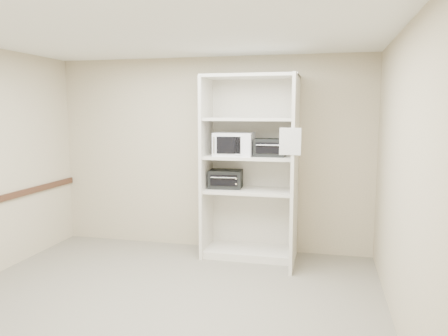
% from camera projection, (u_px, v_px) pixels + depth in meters
% --- Properties ---
extents(floor, '(4.50, 4.00, 0.01)m').
position_uv_depth(floor, '(160.00, 304.00, 4.43)').
color(floor, slate).
rests_on(floor, ground).
extents(ceiling, '(4.50, 4.00, 0.01)m').
position_uv_depth(ceiling, '(155.00, 31.00, 4.09)').
color(ceiling, white).
extents(wall_back, '(4.50, 0.02, 2.70)m').
position_uv_depth(wall_back, '(211.00, 154.00, 6.19)').
color(wall_back, '#C6B295').
rests_on(wall_back, ground).
extents(wall_front, '(4.50, 0.02, 2.70)m').
position_uv_depth(wall_front, '(18.00, 224.00, 2.33)').
color(wall_front, '#C6B295').
rests_on(wall_front, ground).
extents(wall_right, '(0.02, 4.00, 2.70)m').
position_uv_depth(wall_right, '(403.00, 181.00, 3.75)').
color(wall_right, '#C6B295').
rests_on(wall_right, ground).
extents(shelving_unit, '(1.24, 0.92, 2.42)m').
position_uv_depth(shelving_unit, '(253.00, 174.00, 5.78)').
color(shelving_unit, beige).
rests_on(shelving_unit, floor).
extents(microwave, '(0.51, 0.39, 0.30)m').
position_uv_depth(microwave, '(234.00, 144.00, 5.75)').
color(microwave, white).
rests_on(microwave, shelving_unit).
extents(toaster_oven_upper, '(0.40, 0.30, 0.23)m').
position_uv_depth(toaster_oven_upper, '(270.00, 148.00, 5.67)').
color(toaster_oven_upper, black).
rests_on(toaster_oven_upper, shelving_unit).
extents(toaster_oven_lower, '(0.46, 0.36, 0.24)m').
position_uv_depth(toaster_oven_lower, '(226.00, 179.00, 5.92)').
color(toaster_oven_lower, black).
rests_on(toaster_oven_lower, shelving_unit).
extents(paper_sign, '(0.24, 0.01, 0.31)m').
position_uv_depth(paper_sign, '(290.00, 141.00, 4.99)').
color(paper_sign, white).
rests_on(paper_sign, shelving_unit).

